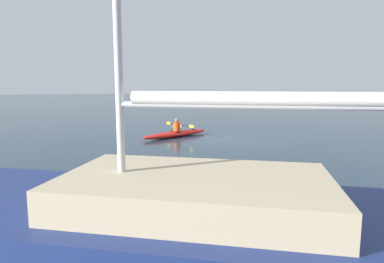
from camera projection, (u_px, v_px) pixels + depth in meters
ground_plane at (219, 140)px, 17.38m from camera, size 160.00×160.00×0.00m
kayak at (176, 134)px, 18.37m from camera, size 4.26×2.54×0.31m
kayaker at (177, 126)px, 18.37m from camera, size 1.05×2.11×0.70m
sailboat_tall_mast at (162, 230)px, 5.13m from camera, size 9.50×6.74×13.00m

